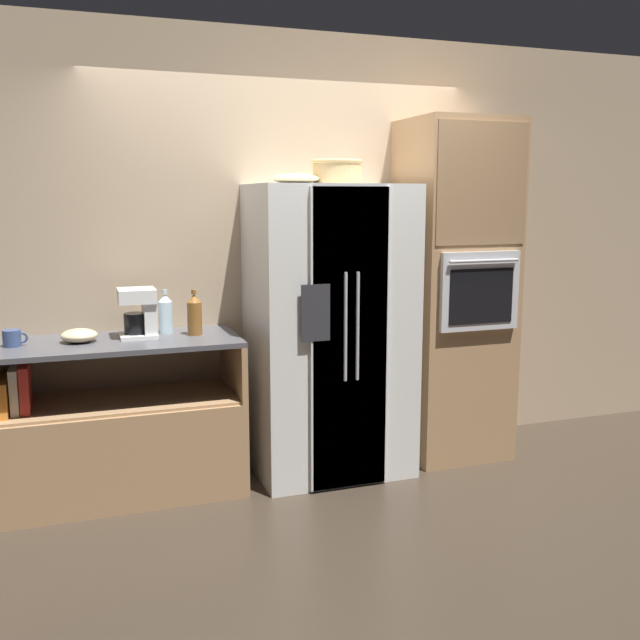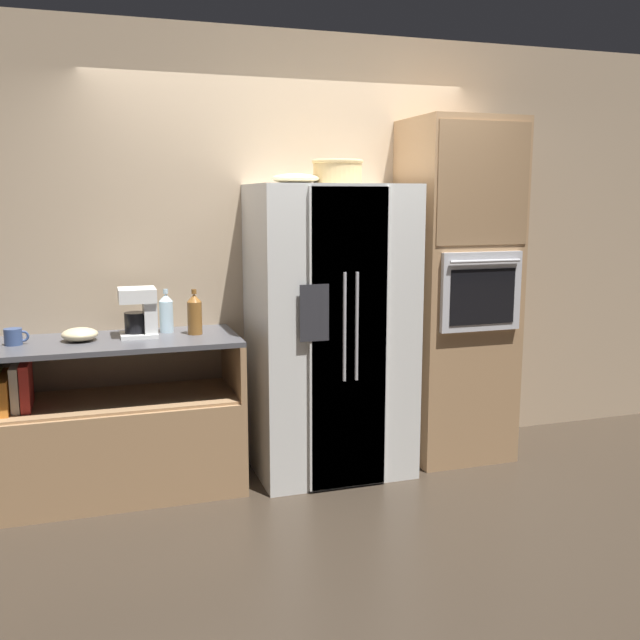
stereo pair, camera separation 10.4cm
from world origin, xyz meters
name	(u,v)px [view 2 (the right image)]	position (x,y,z in m)	size (l,w,h in m)	color
ground_plane	(304,475)	(0.00, 0.00, 0.00)	(20.00, 20.00, 0.00)	#382D23
wall_back	(284,251)	(0.00, 0.43, 1.40)	(12.00, 0.06, 2.80)	tan
counter_left	(104,438)	(-1.21, 0.09, 0.34)	(1.57, 0.63, 0.94)	#A87F56
refrigerator	(330,331)	(0.19, 0.05, 0.92)	(0.97, 0.74, 1.83)	silver
wall_oven	(456,291)	(1.10, 0.09, 1.13)	(0.67, 0.69, 2.25)	#A87F56
wicker_basket	(337,171)	(0.23, 0.03, 1.91)	(0.31, 0.31, 0.15)	tan
fruit_bowl	(295,179)	(-0.04, 0.01, 1.86)	(0.28, 0.28, 0.06)	beige
bottle_tall	(195,314)	(-0.65, 0.11, 1.06)	(0.09, 0.09, 0.27)	brown
bottle_short	(166,313)	(-0.80, 0.23, 1.06)	(0.08, 0.08, 0.27)	silver
mug	(14,337)	(-1.66, 0.11, 0.98)	(0.13, 0.10, 0.09)	#384C7A
mixing_bowl	(80,334)	(-1.31, 0.11, 0.97)	(0.20, 0.20, 0.08)	beige
coffee_maker	(142,310)	(-0.96, 0.14, 1.09)	(0.21, 0.22, 0.29)	white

